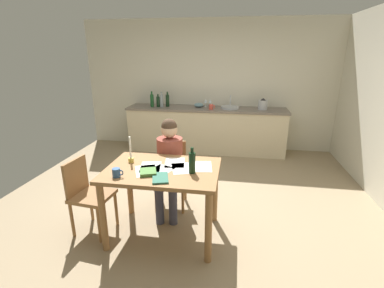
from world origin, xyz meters
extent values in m
cube|color=#937F60|center=(0.00, 0.00, -0.02)|extent=(5.20, 5.20, 0.04)
cube|color=beige|center=(0.00, 2.60, 1.30)|extent=(5.20, 0.12, 2.60)
cube|color=beige|center=(0.00, 2.24, 0.43)|extent=(3.14, 0.60, 0.86)
cube|color=#72665B|center=(0.00, 2.24, 0.88)|extent=(3.18, 0.64, 0.04)
cube|color=olive|center=(-0.13, -0.65, 0.78)|extent=(1.18, 0.83, 0.04)
cylinder|color=olive|center=(-0.66, -1.00, 0.38)|extent=(0.07, 0.07, 0.76)
cylinder|color=olive|center=(0.40, -1.00, 0.38)|extent=(0.07, 0.07, 0.76)
cylinder|color=olive|center=(-0.66, -0.29, 0.38)|extent=(0.07, 0.07, 0.76)
cylinder|color=olive|center=(0.40, -0.29, 0.38)|extent=(0.07, 0.07, 0.76)
cube|color=olive|center=(-0.19, -0.05, 0.44)|extent=(0.44, 0.44, 0.04)
cube|color=olive|center=(-0.21, 0.13, 0.65)|extent=(0.36, 0.06, 0.40)
cylinder|color=olive|center=(-0.34, -0.23, 0.22)|extent=(0.04, 0.04, 0.43)
cylinder|color=olive|center=(-0.01, -0.20, 0.22)|extent=(0.04, 0.04, 0.43)
cylinder|color=olive|center=(-0.38, 0.10, 0.22)|extent=(0.04, 0.04, 0.43)
cylinder|color=olive|center=(-0.04, 0.14, 0.22)|extent=(0.04, 0.04, 0.43)
cylinder|color=brown|center=(-0.19, -0.07, 0.70)|extent=(0.35, 0.35, 0.50)
sphere|color=#D8AD8C|center=(-0.19, -0.07, 1.06)|extent=(0.20, 0.20, 0.20)
sphere|color=#473323|center=(-0.19, -0.07, 1.10)|extent=(0.19, 0.19, 0.19)
cylinder|color=#383847|center=(-0.25, -0.27, 0.45)|extent=(0.16, 0.39, 0.13)
cylinder|color=#383847|center=(-0.23, -0.46, 0.23)|extent=(0.10, 0.10, 0.45)
cylinder|color=#383847|center=(-0.09, -0.25, 0.45)|extent=(0.16, 0.39, 0.13)
cylinder|color=#383847|center=(-0.08, -0.44, 0.23)|extent=(0.10, 0.10, 0.45)
cube|color=olive|center=(-0.92, -0.71, 0.44)|extent=(0.44, 0.44, 0.04)
cube|color=olive|center=(-1.10, -0.69, 0.65)|extent=(0.07, 0.36, 0.40)
cylinder|color=olive|center=(-0.77, -0.90, 0.22)|extent=(0.04, 0.04, 0.43)
cylinder|color=olive|center=(-0.73, -0.56, 0.22)|extent=(0.04, 0.04, 0.43)
cylinder|color=olive|center=(-1.11, -0.86, 0.22)|extent=(0.04, 0.04, 0.43)
cylinder|color=olive|center=(-1.07, -0.52, 0.22)|extent=(0.04, 0.04, 0.43)
cylinder|color=#33598C|center=(-0.52, -0.92, 0.84)|extent=(0.08, 0.08, 0.09)
torus|color=#33598C|center=(-0.47, -0.92, 0.85)|extent=(0.06, 0.01, 0.06)
cylinder|color=gold|center=(-0.51, -0.54, 0.82)|extent=(0.06, 0.06, 0.05)
cylinder|color=white|center=(-0.51, -0.54, 0.97)|extent=(0.02, 0.02, 0.24)
cube|color=#487735|center=(-0.23, -0.80, 0.82)|extent=(0.21, 0.22, 0.03)
cube|color=#2C624E|center=(-0.08, -0.89, 0.81)|extent=(0.21, 0.28, 0.02)
cube|color=white|center=(-0.28, -0.73, 0.80)|extent=(0.31, 0.35, 0.00)
cube|color=white|center=(-0.04, -0.47, 0.80)|extent=(0.25, 0.33, 0.00)
cube|color=white|center=(-0.26, -0.63, 0.80)|extent=(0.26, 0.33, 0.00)
cube|color=white|center=(-0.14, -0.71, 0.80)|extent=(0.30, 0.35, 0.00)
cube|color=white|center=(0.08, -0.61, 0.80)|extent=(0.29, 0.35, 0.00)
cube|color=white|center=(0.27, -0.53, 0.80)|extent=(0.25, 0.32, 0.00)
cylinder|color=black|center=(0.19, -0.70, 0.90)|extent=(0.07, 0.07, 0.21)
cylinder|color=black|center=(0.19, -0.70, 1.04)|extent=(0.03, 0.03, 0.05)
cylinder|color=#B2B7BC|center=(0.47, 2.24, 0.92)|extent=(0.36, 0.36, 0.04)
cylinder|color=silver|center=(0.47, 2.40, 1.02)|extent=(0.02, 0.02, 0.24)
cylinder|color=#194C23|center=(-1.10, 2.17, 1.02)|extent=(0.07, 0.07, 0.25)
cylinder|color=#194C23|center=(-1.10, 2.17, 1.18)|extent=(0.03, 0.03, 0.06)
cylinder|color=black|center=(-0.98, 2.19, 1.00)|extent=(0.07, 0.07, 0.20)
cylinder|color=black|center=(-0.98, 2.19, 1.13)|extent=(0.03, 0.03, 0.05)
cylinder|color=#8C999E|center=(-0.91, 2.19, 1.02)|extent=(0.07, 0.07, 0.24)
cylinder|color=#8C999E|center=(-0.91, 2.19, 1.17)|extent=(0.03, 0.03, 0.06)
cylinder|color=black|center=(-0.79, 2.25, 1.02)|extent=(0.07, 0.07, 0.24)
cylinder|color=black|center=(-0.79, 2.25, 1.17)|extent=(0.03, 0.03, 0.06)
ellipsoid|color=#668C99|center=(-0.16, 2.28, 0.94)|extent=(0.19, 0.19, 0.09)
cylinder|color=#B7BABF|center=(1.10, 2.24, 0.99)|extent=(0.18, 0.18, 0.18)
cone|color=#262628|center=(1.10, 2.24, 1.10)|extent=(0.11, 0.11, 0.04)
cylinder|color=silver|center=(0.06, 2.39, 0.90)|extent=(0.06, 0.06, 0.00)
cylinder|color=silver|center=(0.06, 2.39, 0.94)|extent=(0.01, 0.01, 0.07)
cone|color=silver|center=(0.06, 2.39, 1.01)|extent=(0.07, 0.07, 0.08)
cylinder|color=silver|center=(-0.03, 2.39, 0.90)|extent=(0.06, 0.06, 0.00)
cylinder|color=silver|center=(-0.03, 2.39, 0.94)|extent=(0.01, 0.01, 0.07)
cone|color=silver|center=(-0.03, 2.39, 1.01)|extent=(0.07, 0.07, 0.08)
cylinder|color=#D84C3F|center=(0.11, 2.09, 0.95)|extent=(0.08, 0.08, 0.10)
torus|color=#D84C3F|center=(0.16, 2.09, 0.95)|extent=(0.07, 0.01, 0.07)
camera|label=1|loc=(0.61, -3.22, 1.95)|focal=25.90mm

